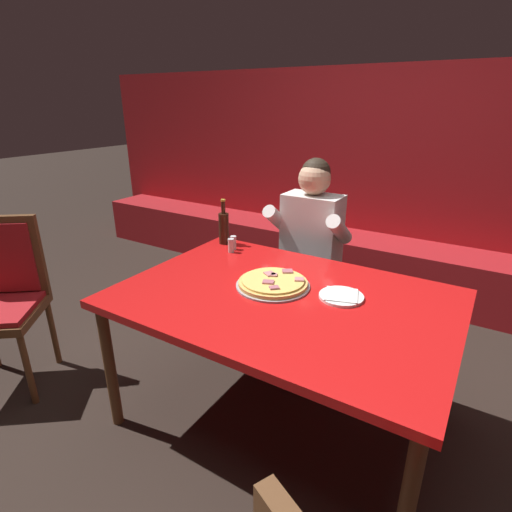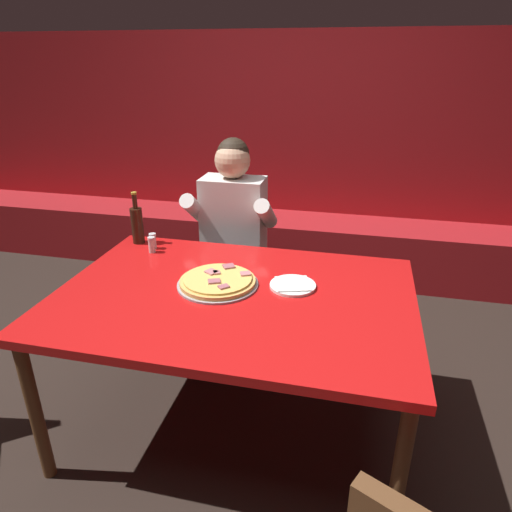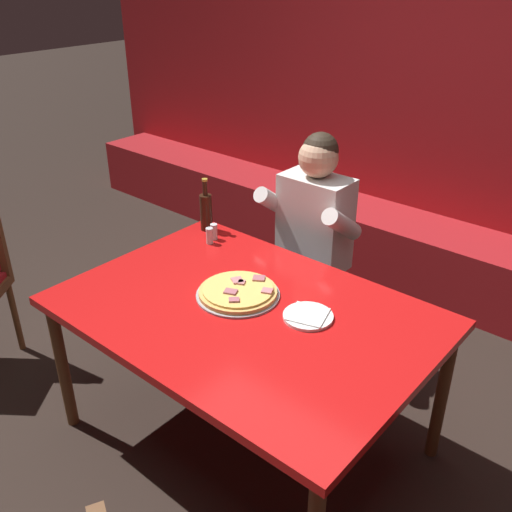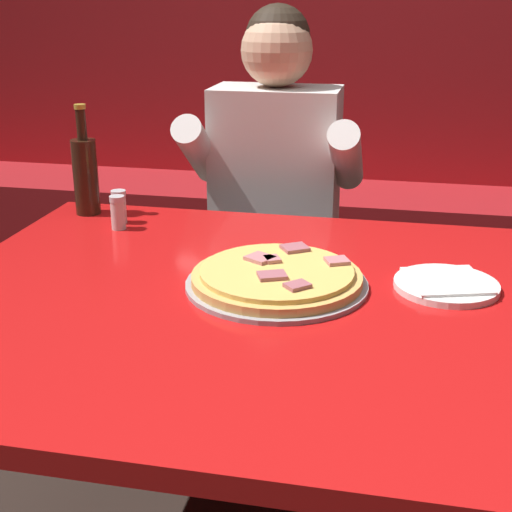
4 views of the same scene
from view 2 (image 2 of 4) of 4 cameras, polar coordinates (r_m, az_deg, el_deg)
The scene contains 10 objects.
ground_plane at distance 2.47m, azimuth -2.43°, elevation -20.02°, with size 24.00×24.00×0.00m, color black.
booth_wall_panel at distance 3.99m, azimuth 5.85°, elevation 12.71°, with size 6.80×0.16×1.90m, color #A3191E.
booth_bench at distance 3.90m, azimuth 4.78°, elevation 1.39°, with size 6.46×0.48×0.46m, color #A3191E.
main_dining_table at distance 2.06m, azimuth -2.75°, elevation -6.18°, with size 1.57×1.10×0.74m.
pizza at distance 2.09m, azimuth -4.80°, elevation -3.20°, with size 0.37×0.37×0.05m.
plate_white_paper at distance 2.08m, azimuth 4.62°, elevation -3.66°, with size 0.21×0.21×0.02m.
beer_bottle at distance 2.61m, azimuth -14.63°, elevation 3.89°, with size 0.07×0.07×0.29m.
shaker_oregano at distance 2.53m, azimuth -12.76°, elevation 1.75°, with size 0.04×0.04×0.09m.
shaker_parmesan at distance 2.49m, azimuth -12.90°, elevation 1.30°, with size 0.04×0.04×0.09m.
diner_seated_blue_shirt at distance 2.77m, azimuth -3.25°, elevation 2.56°, with size 0.53×0.53×1.27m.
Camera 2 is at (0.50, -1.71, 1.70)m, focal length 32.00 mm.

